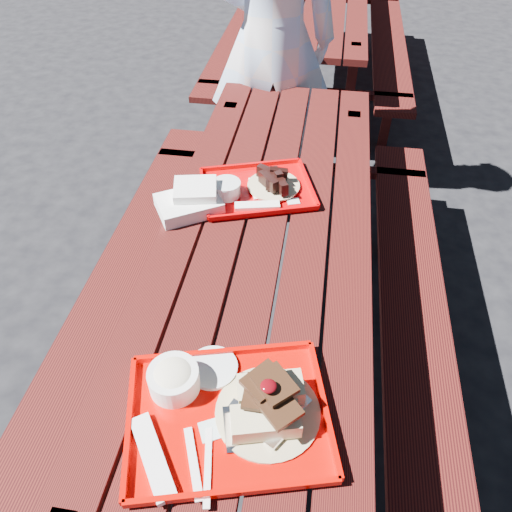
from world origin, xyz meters
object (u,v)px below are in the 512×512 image
(picnic_table_far, at_px, (315,19))
(far_tray, at_px, (256,188))
(near_tray, at_px, (227,403))
(picnic_table_near, at_px, (262,279))
(person, at_px, (272,41))

(picnic_table_far, bearing_deg, far_tray, -91.52)
(picnic_table_far, bearing_deg, near_tray, -89.91)
(picnic_table_near, distance_m, person, 1.38)
(picnic_table_near, xyz_separation_m, near_tray, (0.01, -0.65, 0.23))
(near_tray, xyz_separation_m, person, (-0.16, 1.97, 0.14))
(near_tray, bearing_deg, picnic_table_far, 90.09)
(person, bearing_deg, picnic_table_far, -104.10)
(picnic_table_near, xyz_separation_m, far_tray, (-0.07, 0.27, 0.21))
(picnic_table_far, distance_m, near_tray, 3.45)
(picnic_table_near, relative_size, picnic_table_far, 1.00)
(picnic_table_far, xyz_separation_m, person, (-0.15, -1.47, 0.37))
(picnic_table_near, distance_m, picnic_table_far, 2.80)
(picnic_table_far, height_order, person, person)
(person, bearing_deg, far_tray, 86.20)
(picnic_table_near, height_order, near_tray, near_tray)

